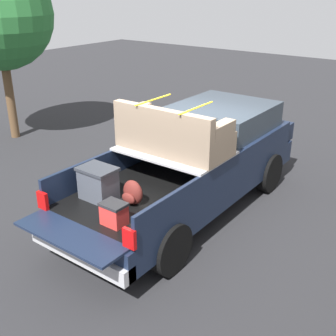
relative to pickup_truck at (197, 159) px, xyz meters
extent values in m
plane|color=#262628|center=(-0.36, 0.00, -0.96)|extent=(40.00, 40.00, 0.00)
cube|color=#162138|center=(-0.36, 0.00, -0.34)|extent=(5.50, 1.92, 0.46)
cube|color=black|center=(-1.56, 0.00, -0.09)|extent=(2.80, 1.80, 0.04)
cube|color=#162138|center=(-1.56, 0.93, 0.14)|extent=(2.80, 0.06, 0.50)
cube|color=#162138|center=(-1.56, -0.93, 0.14)|extent=(2.80, 0.06, 0.50)
cube|color=#162138|center=(-0.19, 0.00, 0.14)|extent=(0.06, 1.80, 0.50)
cube|color=#162138|center=(-3.23, 0.00, -0.09)|extent=(0.55, 1.80, 0.04)
cube|color=#B2B2B7|center=(-0.78, 0.00, 0.41)|extent=(1.25, 1.92, 0.04)
cube|color=#162138|center=(0.99, 0.00, 0.14)|extent=(2.30, 1.92, 0.50)
cube|color=#2D3842|center=(0.89, 0.00, 0.64)|extent=(1.94, 1.76, 0.49)
cube|color=#162138|center=(2.34, 0.00, 0.08)|extent=(0.40, 1.82, 0.38)
cube|color=#B2B2B7|center=(-3.08, 0.00, -0.45)|extent=(0.24, 1.92, 0.24)
cube|color=red|center=(-2.98, 0.88, 0.07)|extent=(0.06, 0.20, 0.28)
cube|color=red|center=(-2.98, -0.88, 0.07)|extent=(0.06, 0.20, 0.28)
cylinder|color=black|center=(1.39, 0.88, -0.55)|extent=(0.83, 0.30, 0.83)
cylinder|color=black|center=(1.39, -0.88, -0.55)|extent=(0.83, 0.30, 0.83)
cylinder|color=black|center=(-2.11, 0.88, -0.55)|extent=(0.83, 0.30, 0.83)
cylinder|color=black|center=(-2.11, -0.88, -0.55)|extent=(0.83, 0.30, 0.83)
cube|color=#474C56|center=(-2.22, 0.44, 0.17)|extent=(0.40, 0.55, 0.49)
cube|color=#31353C|center=(-2.22, 0.44, 0.44)|extent=(0.44, 0.59, 0.05)
ellipsoid|color=maroon|center=(-2.03, -0.12, 0.13)|extent=(0.20, 0.36, 0.40)
ellipsoid|color=maroon|center=(-2.14, -0.12, 0.07)|extent=(0.09, 0.25, 0.18)
cube|color=red|center=(-2.66, -0.31, 0.08)|extent=(0.26, 0.34, 0.30)
cube|color=#262628|center=(-2.66, -0.31, 0.25)|extent=(0.28, 0.36, 0.04)
cube|color=#84705B|center=(-0.78, 0.00, 0.64)|extent=(0.88, 1.98, 0.42)
cube|color=#84705B|center=(-1.14, 0.00, 1.05)|extent=(0.16, 1.98, 0.40)
cube|color=#84705B|center=(-0.73, 0.88, 0.96)|extent=(0.64, 0.20, 0.22)
cube|color=#84705B|center=(-0.73, -0.89, 0.96)|extent=(0.64, 0.20, 0.22)
cube|color=yellow|center=(-0.78, 0.44, 1.26)|extent=(0.98, 0.03, 0.02)
cube|color=yellow|center=(-0.78, -0.45, 1.26)|extent=(0.98, 0.03, 0.02)
cylinder|color=brown|center=(0.28, 6.42, 0.28)|extent=(0.24, 0.24, 2.49)
camera|label=1|loc=(-6.45, -4.10, 3.11)|focal=45.55mm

